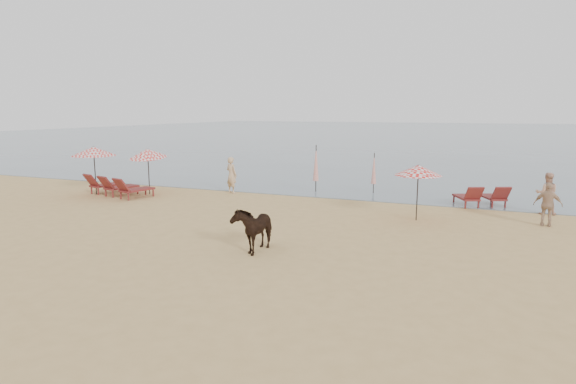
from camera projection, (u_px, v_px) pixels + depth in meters
name	position (u px, v px, depth m)	size (l,w,h in m)	color
ground	(220.00, 260.00, 13.20)	(120.00, 120.00, 0.00)	tan
sea	(445.00, 133.00, 86.25)	(160.00, 140.00, 0.06)	#51606B
lounger_cluster_left	(117.00, 186.00, 22.98)	(3.51, 2.59, 0.69)	maroon
lounger_cluster_right	(482.00, 196.00, 20.39)	(2.36, 2.33, 0.65)	maroon
umbrella_open_left_a	(94.00, 151.00, 23.09)	(2.06, 2.06, 2.34)	black
umbrella_open_left_b	(148.00, 153.00, 23.28)	(1.80, 1.84, 2.30)	black
umbrella_open_right	(418.00, 170.00, 17.64)	(1.71, 1.71, 2.09)	black
umbrella_closed_left	(374.00, 169.00, 23.46)	(0.25, 0.25, 2.01)	black
umbrella_closed_right	(316.00, 163.00, 23.86)	(0.29, 0.29, 2.36)	black
cow	(254.00, 228.00, 13.99)	(0.73, 1.61, 1.36)	black
beachgoer_left	(232.00, 175.00, 23.72)	(0.65, 0.43, 1.79)	tan
beachgoer_right_a	(547.00, 194.00, 18.84)	(0.81, 0.63, 1.66)	tan
beachgoer_right_b	(548.00, 205.00, 16.89)	(0.92, 0.38, 1.56)	tan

